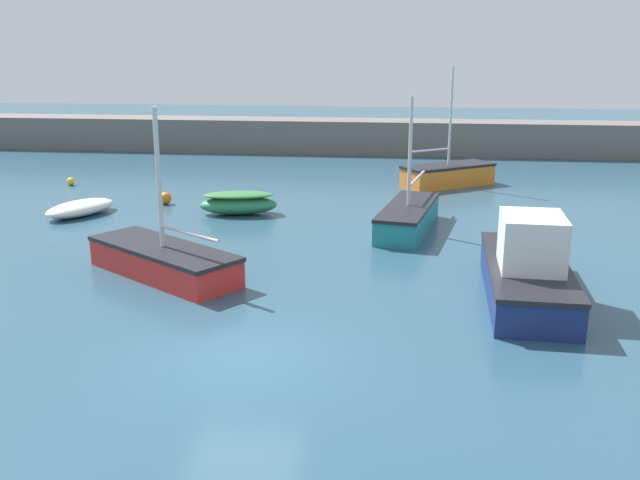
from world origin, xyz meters
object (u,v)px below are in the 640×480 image
Objects in this scene: sailboat_twin_hulled at (164,260)px; mooring_buoy_orange at (165,198)px; cabin_cruiser_white at (528,270)px; sailboat_short_mast at (408,217)px; mooring_buoy_yellow at (71,181)px; sailboat_tall_mast at (448,175)px; rowboat_blue_near at (80,208)px; rowboat_with_red_cover at (238,203)px.

sailboat_twin_hulled reaches higher than mooring_buoy_orange.
sailboat_short_mast reaches higher than cabin_cruiser_white.
sailboat_twin_hulled is 0.91× the size of sailboat_short_mast.
sailboat_short_mast is 15.60× the size of mooring_buoy_yellow.
sailboat_short_mast is 16.88m from mooring_buoy_yellow.
sailboat_twin_hulled reaches higher than cabin_cruiser_white.
cabin_cruiser_white is 1.11× the size of sailboat_tall_mast.
mooring_buoy_yellow is at bearing 151.09° from sailboat_tall_mast.
rowboat_blue_near is at bearing 66.96° from cabin_cruiser_white.
sailboat_twin_hulled is 9.47m from mooring_buoy_orange.
sailboat_twin_hulled reaches higher than mooring_buoy_yellow.
sailboat_twin_hulled is 8.78m from rowboat_blue_near.
rowboat_blue_near is 6.62× the size of mooring_buoy_orange.
sailboat_tall_mast is (-1.18, 15.00, -0.26)m from cabin_cruiser_white.
sailboat_short_mast is 10.39m from mooring_buoy_orange.
mooring_buoy_yellow is (-3.04, 5.60, -0.10)m from rowboat_blue_near.
sailboat_twin_hulled is at bearing -71.78° from mooring_buoy_orange.
sailboat_short_mast reaches higher than rowboat_with_red_cover.
sailboat_tall_mast is 10.76× the size of mooring_buoy_orange.
rowboat_with_red_cover reaches higher than mooring_buoy_yellow.
sailboat_tall_mast is 16.24m from rowboat_blue_near.
rowboat_with_red_cover is 7.66m from sailboat_twin_hulled.
sailboat_short_mast reaches higher than mooring_buoy_orange.
rowboat_with_red_cover is 0.59× the size of sailboat_tall_mast.
rowboat_blue_near is (-14.42, -7.49, -0.24)m from sailboat_tall_mast.
sailboat_tall_mast is 14.84× the size of mooring_buoy_yellow.
mooring_buoy_orange reaches higher than mooring_buoy_yellow.
sailboat_twin_hulled is (-0.43, -7.64, 0.03)m from rowboat_with_red_cover.
cabin_cruiser_white is 11.97× the size of mooring_buoy_orange.
rowboat_blue_near is (-12.55, 0.86, -0.21)m from sailboat_short_mast.
rowboat_with_red_cover reaches higher than mooring_buoy_orange.
rowboat_with_red_cover is 0.61× the size of sailboat_twin_hulled.
sailboat_tall_mast reaches higher than cabin_cruiser_white.
mooring_buoy_yellow is at bearing 55.15° from rowboat_blue_near.
rowboat_blue_near is at bearing 178.38° from rowboat_with_red_cover.
sailboat_tall_mast reaches higher than rowboat_blue_near.
sailboat_short_mast reaches higher than mooring_buoy_yellow.
sailboat_tall_mast is at bearing 28.20° from rowboat_with_red_cover.
sailboat_twin_hulled is 16.75m from sailboat_tall_mast.
rowboat_blue_near is at bearing -61.54° from mooring_buoy_yellow.
cabin_cruiser_white is at bearing -120.56° from sailboat_tall_mast.
sailboat_tall_mast is (1.86, 8.35, 0.03)m from sailboat_short_mast.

